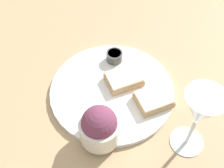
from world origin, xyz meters
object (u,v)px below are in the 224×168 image
cheese_toast_near (124,79)px  cheese_toast_far (154,99)px  wine_glass (200,112)px  sauce_ramekin (114,56)px  salad_bowl (99,126)px

cheese_toast_near → cheese_toast_far: 0.10m
cheese_toast_far → cheese_toast_near: bearing=153.6°
cheese_toast_near → cheese_toast_far: same height
cheese_toast_near → wine_glass: bearing=-33.9°
cheese_toast_near → wine_glass: wine_glass is taller
sauce_ramekin → cheese_toast_far: sauce_ramekin is taller
sauce_ramekin → salad_bowl: bearing=-82.3°
salad_bowl → cheese_toast_far: (0.10, 0.13, -0.03)m
wine_glass → cheese_toast_near: bearing=146.1°
cheese_toast_near → cheese_toast_far: bearing=-26.4°
sauce_ramekin → wine_glass: 0.32m
cheese_toast_far → wine_glass: (0.10, -0.08, 0.11)m
salad_bowl → wine_glass: wine_glass is taller
cheese_toast_near → wine_glass: size_ratio=0.62×
sauce_ramekin → cheese_toast_near: bearing=-57.1°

